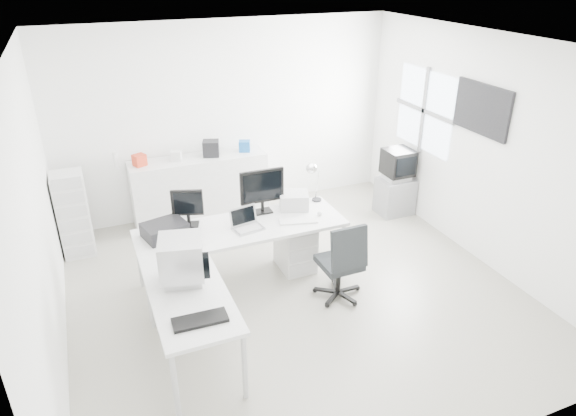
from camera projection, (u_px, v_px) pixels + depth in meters
name	position (u px, v px, depth m)	size (l,w,h in m)	color
floor	(294.00, 291.00, 6.04)	(5.00, 5.00, 0.01)	beige
ceiling	(296.00, 44.00, 4.80)	(5.00, 5.00, 0.01)	white
back_wall	(228.00, 119.00, 7.49)	(5.00, 0.02, 2.80)	white
left_wall	(37.00, 224.00, 4.56)	(0.02, 5.00, 2.80)	white
right_wall	(483.00, 151.00, 6.27)	(0.02, 5.00, 2.80)	white
window	(424.00, 111.00, 7.17)	(0.02, 1.20, 1.10)	white
wall_picture	(482.00, 109.00, 6.13)	(0.04, 0.90, 0.60)	black
main_desk	(243.00, 254.00, 6.06)	(2.40, 0.80, 0.75)	silver
side_desk	(193.00, 328.00, 4.86)	(0.70, 1.40, 0.75)	silver
drawer_pedestal	(295.00, 246.00, 6.38)	(0.40, 0.50, 0.60)	silver
inkjet_printer	(165.00, 230.00, 5.65)	(0.45, 0.35, 0.16)	black
lcd_monitor_small	(188.00, 208.00, 5.82)	(0.36, 0.20, 0.45)	black
lcd_monitor_large	(262.00, 191.00, 6.10)	(0.54, 0.22, 0.56)	black
laptop	(248.00, 220.00, 5.78)	(0.35, 0.36, 0.23)	#B7B7BA
white_keyboard	(298.00, 221.00, 5.99)	(0.45, 0.14, 0.02)	silver
white_mouse	(320.00, 213.00, 6.13)	(0.06, 0.06, 0.06)	silver
laser_printer	(294.00, 200.00, 6.29)	(0.35, 0.30, 0.20)	#B1B1B1
desk_lamp	(317.00, 185.00, 6.43)	(0.14, 0.14, 0.42)	silver
crt_monitor	(182.00, 259.00, 4.79)	(0.43, 0.43, 0.49)	#B7B7BA
black_keyboard	(200.00, 320.00, 4.36)	(0.47, 0.19, 0.03)	black
office_chair	(339.00, 259.00, 5.74)	(0.57, 0.57, 0.99)	#282B2D
tv_cabinet	(395.00, 196.00, 7.77)	(0.51, 0.41, 0.55)	gray
crt_tv	(398.00, 165.00, 7.55)	(0.50, 0.48, 0.45)	black
sideboard	(200.00, 189.00, 7.49)	(1.94, 0.49, 0.97)	silver
clutter_box_a	(139.00, 160.00, 6.97)	(0.16, 0.14, 0.16)	red
clutter_box_b	(176.00, 156.00, 7.14)	(0.14, 0.12, 0.14)	silver
clutter_box_c	(211.00, 148.00, 7.30)	(0.22, 0.20, 0.22)	black
clutter_box_d	(245.00, 146.00, 7.48)	(0.16, 0.14, 0.16)	#185AA8
clutter_bottle	(116.00, 160.00, 6.88)	(0.07, 0.07, 0.22)	silver
filing_cabinet	(74.00, 214.00, 6.61)	(0.39, 0.46, 1.10)	silver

